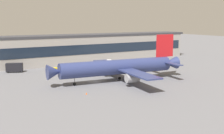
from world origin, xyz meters
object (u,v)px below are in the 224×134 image
(traffic_cone_0, at_px, (86,93))
(catering_truck, at_px, (15,67))
(airliner, at_px, (119,67))
(pushback_tractor, at_px, (69,67))
(baggage_tug, at_px, (54,69))
(crew_van, at_px, (109,62))

(traffic_cone_0, bearing_deg, catering_truck, 102.14)
(airliner, bearing_deg, catering_truck, 127.50)
(pushback_tractor, bearing_deg, baggage_tug, -165.64)
(baggage_tug, bearing_deg, catering_truck, 153.96)
(crew_van, bearing_deg, traffic_cone_0, -127.02)
(pushback_tractor, xyz_separation_m, crew_van, (23.54, 2.62, 0.41))
(pushback_tractor, bearing_deg, catering_truck, 167.25)
(crew_van, relative_size, traffic_cone_0, 8.75)
(crew_van, distance_m, catering_truck, 47.43)
(airliner, xyz_separation_m, pushback_tractor, (-6.67, 34.33, -4.48))
(airliner, xyz_separation_m, catering_truck, (-30.48, 39.72, -3.23))
(airliner, xyz_separation_m, traffic_cone_0, (-19.51, -11.28, -5.21))
(baggage_tug, relative_size, traffic_cone_0, 5.68)
(crew_van, bearing_deg, catering_truck, 176.65)
(pushback_tractor, distance_m, catering_truck, 24.44)
(airliner, distance_m, baggage_tug, 35.81)
(catering_truck, relative_size, traffic_cone_0, 12.07)
(baggage_tug, distance_m, traffic_cone_0, 43.70)
(airliner, distance_m, crew_van, 40.82)
(crew_van, relative_size, catering_truck, 0.73)
(airliner, xyz_separation_m, baggage_tug, (-15.05, 32.19, -4.44))
(airliner, height_order, baggage_tug, airliner)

